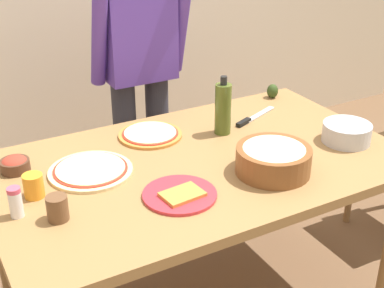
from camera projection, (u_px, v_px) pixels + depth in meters
dining_table at (198, 181)px, 2.15m from camera, size 1.60×0.96×0.76m
person_cook at (139, 61)px, 2.67m from camera, size 0.49×0.25×1.62m
pizza_raw_on_board at (91, 170)px, 2.02m from camera, size 0.32×0.32×0.02m
pizza_cooked_on_tray at (150, 134)px, 2.31m from camera, size 0.27×0.27×0.02m
plate_with_slice at (180, 195)px, 1.87m from camera, size 0.26×0.26×0.02m
popcorn_bowl at (273, 158)px, 2.00m from camera, size 0.28×0.28×0.11m
mixing_bowl_steel at (347, 133)px, 2.25m from camera, size 0.20×0.20×0.08m
small_sauce_bowl at (15, 164)px, 2.02m from camera, size 0.11×0.11×0.06m
olive_oil_bottle at (223, 108)px, 2.29m from camera, size 0.07×0.07×0.26m
cup_orange at (34, 186)px, 1.86m from camera, size 0.07×0.07×0.08m
cup_small_brown at (57, 208)px, 1.73m from camera, size 0.07×0.07×0.08m
salt_shaker at (16, 202)px, 1.74m from camera, size 0.04×0.04×0.11m
chef_knife at (251, 118)px, 2.46m from camera, size 0.28×0.13×0.02m
avocado at (272, 91)px, 2.70m from camera, size 0.06×0.06×0.07m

